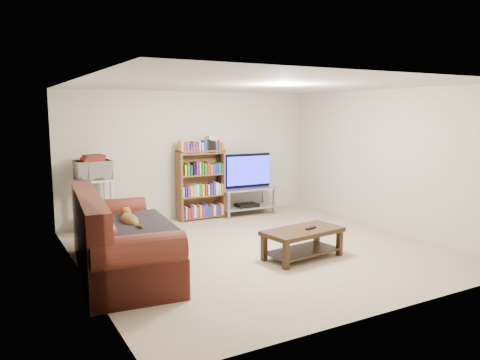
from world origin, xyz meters
TOP-DOWN VIEW (x-y plane):
  - floor at (0.00, 0.00)m, footprint 5.00×5.00m
  - ceiling at (0.00, 0.00)m, footprint 5.00×5.00m
  - wall_back at (0.00, 2.50)m, footprint 5.00×0.00m
  - wall_front at (0.00, -2.50)m, footprint 5.00×0.00m
  - wall_left at (-2.50, 0.00)m, footprint 0.00×5.00m
  - wall_right at (2.50, 0.00)m, footprint 0.00×5.00m
  - sofa at (-2.11, 0.02)m, footprint 1.30×2.52m
  - blanket at (-1.93, -0.17)m, footprint 0.97×1.24m
  - cat at (-1.91, 0.05)m, footprint 0.33×0.68m
  - coffee_table at (0.32, -0.63)m, footprint 1.20×0.71m
  - remote at (0.43, -0.67)m, footprint 0.19×0.10m
  - tv_stand at (1.03, 2.16)m, footprint 1.09×0.51m
  - television at (1.03, 2.16)m, footprint 1.16×0.18m
  - dvd_player at (1.03, 2.16)m, footprint 0.44×0.31m
  - bookshelf at (0.09, 2.27)m, footprint 0.91×0.30m
  - shelf_clutter at (0.19, 2.28)m, footprint 0.67×0.21m
  - microwave_stand at (-1.90, 2.16)m, footprint 0.61×0.46m
  - microwave at (-1.90, 2.16)m, footprint 0.59×0.43m
  - game_boxes at (-1.90, 2.16)m, footprint 0.36×0.32m

SIDE VIEW (x-z plane):
  - floor at x=0.00m, z-range 0.00..0.00m
  - dvd_player at x=1.03m, z-range 0.16..0.22m
  - coffee_table at x=0.32m, z-range 0.08..0.49m
  - sofa at x=-2.11m, z-range -0.16..0.87m
  - tv_stand at x=1.03m, z-range 0.09..0.63m
  - remote at x=0.43m, z-range 0.41..0.43m
  - microwave_stand at x=-1.90m, z-range 0.13..1.04m
  - blanket at x=-1.93m, z-range 0.49..0.69m
  - cat at x=-1.91m, z-range 0.55..0.75m
  - bookshelf at x=0.09m, z-range 0.02..1.33m
  - television at x=1.03m, z-range 0.54..1.20m
  - microwave at x=-1.90m, z-range 0.92..1.23m
  - wall_back at x=0.00m, z-range -1.30..3.70m
  - wall_front at x=0.00m, z-range -1.30..3.70m
  - wall_left at x=-2.50m, z-range -1.30..3.70m
  - wall_right at x=2.50m, z-range -1.30..3.70m
  - game_boxes at x=-1.90m, z-range 1.23..1.28m
  - shelf_clutter at x=0.19m, z-range 1.27..1.55m
  - ceiling at x=0.00m, z-range 2.40..2.40m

